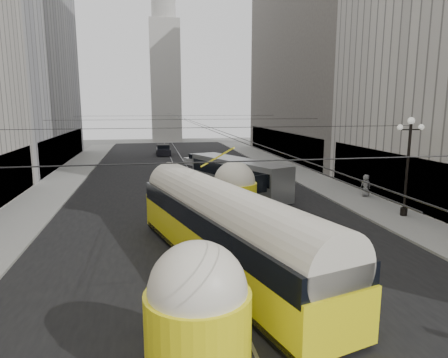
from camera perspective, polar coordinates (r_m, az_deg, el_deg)
name	(u,v)px	position (r m, az deg, el deg)	size (l,w,h in m)	color
road	(190,183)	(38.04, -4.95, -0.56)	(20.00, 85.00, 0.02)	black
sidewalk_left	(64,180)	(42.14, -21.90, -0.11)	(4.00, 72.00, 0.15)	gray
sidewalk_right	(296,172)	(44.16, 10.27, 0.94)	(4.00, 72.00, 0.15)	gray
rail_left	(182,183)	(37.98, -6.07, -0.60)	(0.12, 85.00, 0.04)	gray
rail_right	(197,183)	(38.12, -3.83, -0.53)	(0.12, 85.00, 0.04)	gray
building_left_far	(4,44)	(55.61, -28.92, 16.50)	(12.60, 28.60, 28.60)	#999999
building_right_far	(325,37)	(58.43, 14.17, 19.07)	(12.60, 32.60, 32.60)	#514C47
distant_tower	(165,67)	(85.10, -8.43, 15.54)	(6.00, 6.00, 31.36)	#B2AFA8
lamppost_right_mid	(408,161)	(28.10, 24.79, 2.34)	(1.86, 0.44, 6.37)	black
catenary	(191,121)	(36.38, -4.75, 8.27)	(25.00, 72.00, 0.23)	black
streetcar	(224,228)	(17.84, -0.04, -6.95)	(6.87, 17.21, 3.90)	#FFF116
city_bus	(238,175)	(33.42, 2.01, 0.64)	(6.63, 11.57, 2.83)	gray
sedan_white_far	(200,161)	(48.32, -3.44, 2.60)	(3.68, 5.00, 1.46)	silver
sedan_dark_far	(163,150)	(60.31, -8.69, 4.11)	(2.08, 5.00, 1.57)	black
pedestrian_sidewalk_right	(366,185)	(33.46, 19.59, -0.87)	(0.85, 0.52, 1.75)	slate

